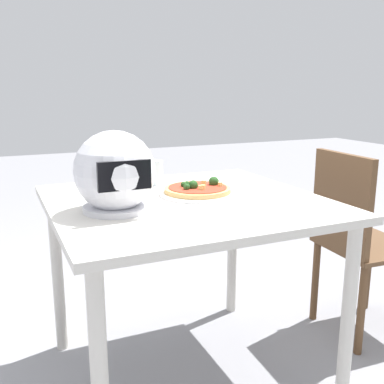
{
  "coord_description": "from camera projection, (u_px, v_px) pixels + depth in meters",
  "views": [
    {
      "loc": [
        0.66,
        1.53,
        1.19
      ],
      "look_at": [
        -0.03,
        -0.02,
        0.79
      ],
      "focal_mm": 41.9,
      "sensor_mm": 36.0,
      "label": 1
    }
  ],
  "objects": [
    {
      "name": "ground_plane",
      "position": [
        187.0,
        375.0,
        1.9
      ],
      "size": [
        14.0,
        14.0,
        0.0
      ],
      "primitive_type": "plane",
      "color": "gray"
    },
    {
      "name": "dining_table",
      "position": [
        186.0,
        222.0,
        1.74
      ],
      "size": [
        1.02,
        0.97,
        0.77
      ],
      "color": "beige",
      "rests_on": "ground"
    },
    {
      "name": "drinking_glass",
      "position": [
        155.0,
        173.0,
        1.97
      ],
      "size": [
        0.07,
        0.07,
        0.11
      ],
      "primitive_type": "cylinder",
      "color": "silver",
      "rests_on": "dining_table"
    },
    {
      "name": "pizza",
      "position": [
        198.0,
        189.0,
        1.78
      ],
      "size": [
        0.27,
        0.27,
        0.05
      ],
      "color": "tan",
      "rests_on": "pizza_plate"
    },
    {
      "name": "pizza_plate",
      "position": [
        198.0,
        193.0,
        1.79
      ],
      "size": [
        0.3,
        0.3,
        0.01
      ],
      "primitive_type": "cylinder",
      "color": "white",
      "rests_on": "dining_table"
    },
    {
      "name": "chair_side",
      "position": [
        355.0,
        235.0,
        2.12
      ],
      "size": [
        0.42,
        0.42,
        0.9
      ],
      "color": "brown",
      "rests_on": "ground"
    },
    {
      "name": "motorcycle_helmet",
      "position": [
        115.0,
        173.0,
        1.53
      ],
      "size": [
        0.28,
        0.28,
        0.28
      ],
      "color": "silver",
      "rests_on": "dining_table"
    }
  ]
}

